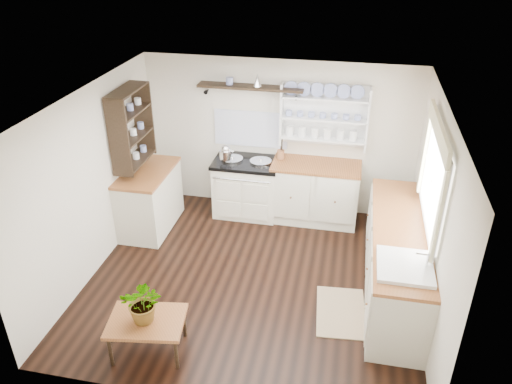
% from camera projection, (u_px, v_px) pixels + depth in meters
% --- Properties ---
extents(floor, '(4.00, 3.80, 0.01)m').
position_uv_depth(floor, '(253.00, 278.00, 6.28)').
color(floor, black).
rests_on(floor, ground).
extents(wall_back, '(4.00, 0.02, 2.30)m').
position_uv_depth(wall_back, '(279.00, 137.00, 7.37)').
color(wall_back, silver).
rests_on(wall_back, ground).
extents(wall_right, '(0.02, 3.80, 2.30)m').
position_uv_depth(wall_right, '(433.00, 217.00, 5.38)').
color(wall_right, silver).
rests_on(wall_right, ground).
extents(wall_left, '(0.02, 3.80, 2.30)m').
position_uv_depth(wall_left, '(92.00, 182.00, 6.09)').
color(wall_left, silver).
rests_on(wall_left, ground).
extents(ceiling, '(4.00, 3.80, 0.01)m').
position_uv_depth(ceiling, '(252.00, 102.00, 5.19)').
color(ceiling, white).
rests_on(ceiling, wall_back).
extents(window, '(0.08, 1.55, 1.22)m').
position_uv_depth(window, '(433.00, 176.00, 5.32)').
color(window, white).
rests_on(window, wall_right).
extents(aga_cooker, '(0.97, 0.68, 0.90)m').
position_uv_depth(aga_cooker, '(247.00, 187.00, 7.50)').
color(aga_cooker, white).
rests_on(aga_cooker, floor).
extents(back_cabinets, '(1.27, 0.63, 0.90)m').
position_uv_depth(back_cabinets, '(315.00, 191.00, 7.34)').
color(back_cabinets, beige).
rests_on(back_cabinets, floor).
extents(right_cabinets, '(0.62, 2.43, 0.90)m').
position_uv_depth(right_cabinets, '(396.00, 260.00, 5.85)').
color(right_cabinets, beige).
rests_on(right_cabinets, floor).
extents(belfast_sink, '(0.55, 0.60, 0.45)m').
position_uv_depth(belfast_sink, '(403.00, 276.00, 5.04)').
color(belfast_sink, white).
rests_on(belfast_sink, right_cabinets).
extents(left_cabinets, '(0.62, 1.13, 0.90)m').
position_uv_depth(left_cabinets, '(150.00, 199.00, 7.14)').
color(left_cabinets, beige).
rests_on(left_cabinets, floor).
extents(plate_rack, '(1.20, 0.22, 0.90)m').
position_uv_depth(plate_rack, '(325.00, 115.00, 7.03)').
color(plate_rack, white).
rests_on(plate_rack, wall_back).
extents(high_shelf, '(1.50, 0.29, 0.16)m').
position_uv_depth(high_shelf, '(251.00, 88.00, 6.98)').
color(high_shelf, black).
rests_on(high_shelf, wall_back).
extents(left_shelving, '(0.28, 0.80, 1.05)m').
position_uv_depth(left_shelving, '(131.00, 126.00, 6.65)').
color(left_shelving, black).
rests_on(left_shelving, wall_left).
extents(kettle, '(0.17, 0.17, 0.21)m').
position_uv_depth(kettle, '(225.00, 152.00, 7.16)').
color(kettle, silver).
rests_on(kettle, aga_cooker).
extents(utensil_crock, '(0.11, 0.11, 0.13)m').
position_uv_depth(utensil_crock, '(281.00, 154.00, 7.26)').
color(utensil_crock, brown).
rests_on(utensil_crock, back_cabinets).
extents(center_table, '(0.84, 0.65, 0.41)m').
position_uv_depth(center_table, '(147.00, 323.00, 5.06)').
color(center_table, brown).
rests_on(center_table, floor).
extents(potted_plant, '(0.44, 0.39, 0.46)m').
position_uv_depth(potted_plant, '(144.00, 302.00, 4.92)').
color(potted_plant, '#3F7233').
rests_on(potted_plant, center_table).
extents(floor_rug, '(0.62, 0.89, 0.02)m').
position_uv_depth(floor_rug, '(341.00, 312.00, 5.72)').
color(floor_rug, '#7C6548').
rests_on(floor_rug, floor).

